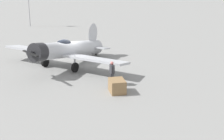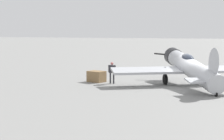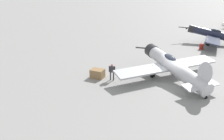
{
  "view_description": "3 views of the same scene",
  "coord_description": "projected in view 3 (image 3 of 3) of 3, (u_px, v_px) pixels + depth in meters",
  "views": [
    {
      "loc": [
        9.31,
        27.18,
        8.31
      ],
      "look_at": [
        -0.98,
        6.14,
        1.1
      ],
      "focal_mm": 54.73,
      "sensor_mm": 36.0,
      "label": 1
    },
    {
      "loc": [
        -25.89,
        -5.02,
        4.11
      ],
      "look_at": [
        -0.98,
        6.14,
        1.1
      ],
      "focal_mm": 55.13,
      "sensor_mm": 36.0,
      "label": 2
    },
    {
      "loc": [
        -19.57,
        3.03,
        8.64
      ],
      "look_at": [
        -0.98,
        6.14,
        1.1
      ],
      "focal_mm": 32.76,
      "sensor_mm": 36.0,
      "label": 3
    }
  ],
  "objects": [
    {
      "name": "airplane_foreground",
      "position": [
        172.0,
        65.0,
        20.54
      ],
      "size": [
        9.01,
        10.78,
        3.23
      ],
      "rotation": [
        0.0,
        0.0,
        6.87
      ],
      "color": "#B7BABF",
      "rests_on": "ground_plane"
    },
    {
      "name": "fuel_drum",
      "position": [
        202.0,
        47.0,
        31.01
      ],
      "size": [
        0.65,
        0.65,
        0.87
      ],
      "color": "maroon",
      "rests_on": "ground_plane"
    },
    {
      "name": "ground_plane",
      "position": [
        173.0,
        80.0,
        20.66
      ],
      "size": [
        400.0,
        400.0,
        0.0
      ],
      "primitive_type": "plane",
      "color": "gray"
    },
    {
      "name": "airplane_mid_apron",
      "position": [
        218.0,
        35.0,
        33.31
      ],
      "size": [
        12.02,
        11.77,
        3.06
      ],
      "rotation": [
        0.0,
        0.0,
        7.55
      ],
      "color": "#1E2338",
      "rests_on": "ground_plane"
    },
    {
      "name": "equipment_crate",
      "position": [
        98.0,
        74.0,
        21.13
      ],
      "size": [
        1.29,
        1.54,
        0.9
      ],
      "rotation": [
        0.0,
        0.0,
        2.9
      ],
      "color": "olive",
      "rests_on": "ground_plane"
    },
    {
      "name": "ground_crew_mechanic",
      "position": [
        112.0,
        70.0,
        20.31
      ],
      "size": [
        0.28,
        0.67,
        1.74
      ],
      "rotation": [
        0.0,
        0.0,
        3.04
      ],
      "color": "#2D2D33",
      "rests_on": "ground_plane"
    }
  ]
}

